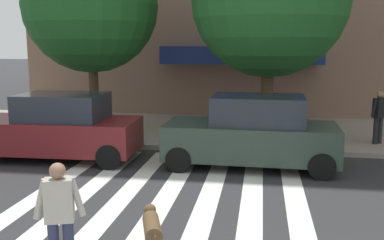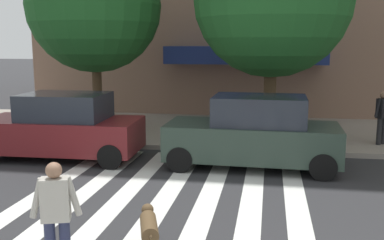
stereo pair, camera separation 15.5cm
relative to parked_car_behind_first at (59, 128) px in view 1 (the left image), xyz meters
name	(u,v)px [view 1 (the left image)]	position (x,y,z in m)	size (l,w,h in m)	color
ground_plane	(92,234)	(2.76, -4.66, -0.88)	(160.00, 160.00, 0.00)	#2B2B2D
sidewalk_far	(184,129)	(2.76, 4.41, -0.81)	(80.00, 6.00, 0.15)	gray
crosswalk_stripes	(141,237)	(3.62, -4.66, -0.88)	(5.85, 11.54, 0.01)	silver
parked_car_behind_first	(59,128)	(0.00, 0.00, 0.00)	(4.50, 2.09, 1.85)	maroon
parked_car_third_in_line	(252,133)	(5.35, 0.00, 0.02)	(4.48, 1.98, 1.89)	#2B3C32
street_tree_nearest	(91,6)	(-0.25, 3.31, 3.59)	(4.56, 4.56, 6.62)	#4C3823
pedestrian_dog_walker	(60,214)	(2.88, -6.05, 0.04)	(0.70, 0.35, 1.64)	#282D4C
dog_on_leash	(152,226)	(3.95, -5.17, -0.44)	(0.51, 1.12, 0.65)	brown
pedestrian_bystander	(379,114)	(9.13, 2.71, 0.19)	(0.60, 0.51, 1.64)	black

